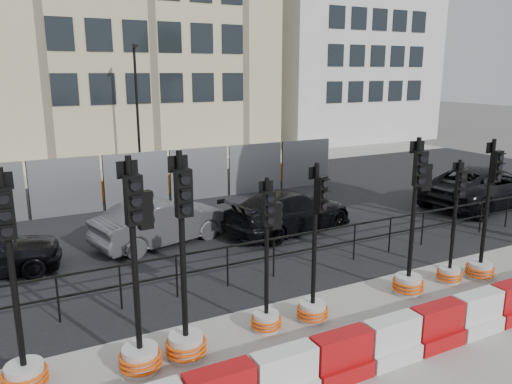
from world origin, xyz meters
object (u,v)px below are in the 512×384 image
traffic_signal_d (267,296)px  traffic_signal_h (482,251)px  car_c (289,211)px  traffic_signal_a (21,348)px

traffic_signal_d → traffic_signal_h: size_ratio=0.89×
car_c → traffic_signal_a: bearing=110.1°
traffic_signal_d → car_c: traffic_signal_d is taller
traffic_signal_d → traffic_signal_h: (5.67, -0.21, -0.02)m
traffic_signal_a → car_c: traffic_signal_a is taller
traffic_signal_d → car_c: size_ratio=0.64×
traffic_signal_a → traffic_signal_h: traffic_signal_a is taller
traffic_signal_a → traffic_signal_d: (4.18, -0.15, -0.01)m
traffic_signal_h → car_c: size_ratio=0.72×
traffic_signal_a → traffic_signal_d: size_ratio=1.18×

